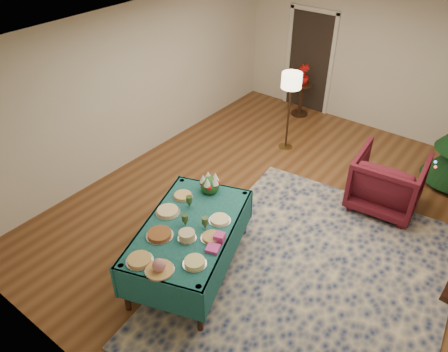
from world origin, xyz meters
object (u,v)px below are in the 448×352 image
Objects in this scene: gift_box at (220,237)px; floor_lamp at (291,85)px; side_table at (301,100)px; potted_plant at (303,79)px; buffet_table at (190,234)px; armchair at (388,179)px.

floor_lamp is (-1.08, 3.41, 0.47)m from gift_box.
floor_lamp reaches higher than side_table.
potted_plant reaches higher than gift_box.
gift_box is at bearing 2.79° from buffet_table.
side_table is 1.70× the size of potted_plant.
armchair is (1.04, 2.81, -0.29)m from gift_box.
armchair is at bearing -37.28° from side_table.
buffet_table is 4.93m from side_table.
side_table is at bearing 109.12° from floor_lamp.
gift_box is at bearing 64.30° from armchair.
floor_lamp reaches higher than buffet_table.
armchair is 3.26m from side_table.
side_table is (-0.47, 1.37, -0.92)m from floor_lamp.
armchair is at bearing -15.91° from floor_lamp.
buffet_table is at bearing -177.21° from gift_box.
floor_lamp is 1.52m from potted_plant.
floor_lamp is 3.61× the size of potted_plant.
armchair is (1.50, 2.83, -0.09)m from buffet_table.
gift_box is 5.02m from potted_plant.
floor_lamp is at bearing -70.88° from side_table.
armchair is 2.44× the size of potted_plant.
gift_box is 0.29× the size of potted_plant.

